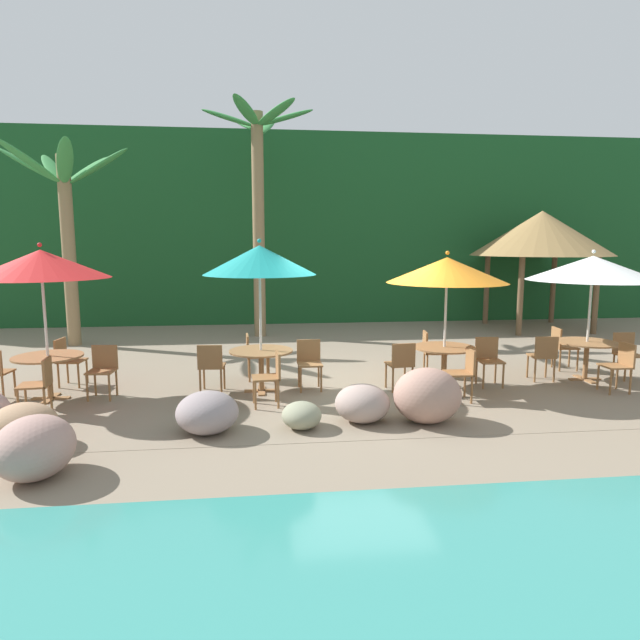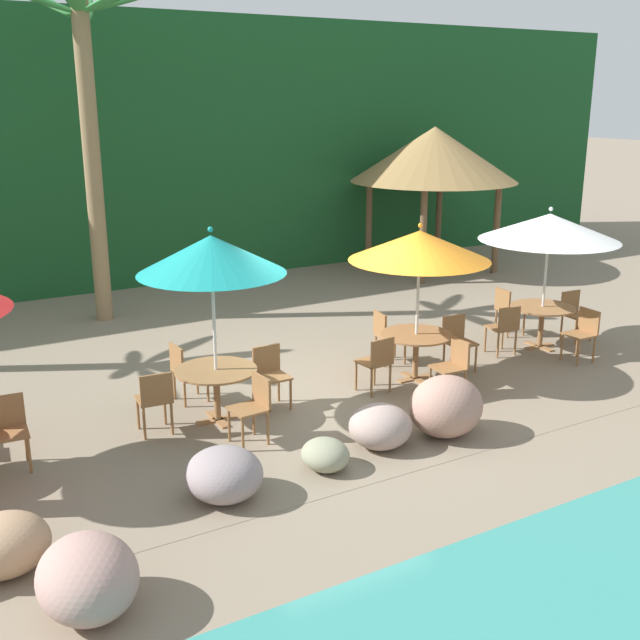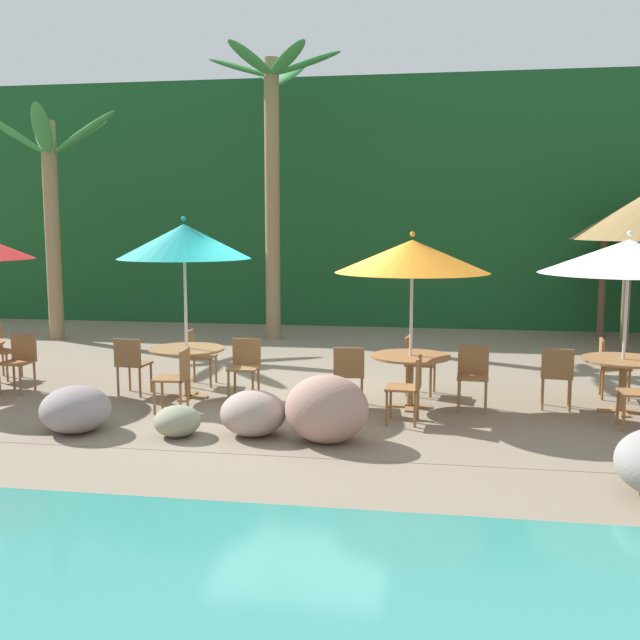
# 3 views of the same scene
# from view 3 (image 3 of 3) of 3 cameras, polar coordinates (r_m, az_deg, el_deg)

# --- Properties ---
(ground_plane) EXTENTS (120.00, 120.00, 0.00)m
(ground_plane) POSITION_cam_3_polar(r_m,az_deg,el_deg) (10.96, -1.28, -6.12)
(ground_plane) COLOR gray
(terrace_deck) EXTENTS (18.00, 5.20, 0.01)m
(terrace_deck) POSITION_cam_3_polar(r_m,az_deg,el_deg) (10.96, -1.28, -6.10)
(terrace_deck) COLOR gray
(terrace_deck) RESTS_ON ground
(foliage_backdrop) EXTENTS (28.00, 2.40, 6.00)m
(foliage_backdrop) POSITION_cam_3_polar(r_m,az_deg,el_deg) (19.57, 3.57, 8.72)
(foliage_backdrop) COLOR #194C23
(foliage_backdrop) RESTS_ON ground
(rock_seawall) EXTENTS (17.43, 3.18, 0.80)m
(rock_seawall) POSITION_cam_3_polar(r_m,az_deg,el_deg) (8.05, 4.85, -8.74)
(rock_seawall) COLOR gray
(rock_seawall) RESTS_ON ground
(chair_red_seaward) EXTENTS (0.45, 0.45, 0.87)m
(chair_red_seaward) POSITION_cam_3_polar(r_m,az_deg,el_deg) (12.30, -21.76, -2.72)
(chair_red_seaward) COLOR olive
(chair_red_seaward) RESTS_ON ground
(umbrella_teal) EXTENTS (1.92, 1.92, 2.65)m
(umbrella_teal) POSITION_cam_3_polar(r_m,az_deg,el_deg) (11.02, -10.24, 5.86)
(umbrella_teal) COLOR silver
(umbrella_teal) RESTS_ON ground
(dining_table_teal) EXTENTS (1.10, 1.10, 0.74)m
(dining_table_teal) POSITION_cam_3_polar(r_m,az_deg,el_deg) (11.19, -10.04, -2.73)
(dining_table_teal) COLOR olive
(dining_table_teal) RESTS_ON ground
(chair_teal_seaward) EXTENTS (0.43, 0.43, 0.87)m
(chair_teal_seaward) POSITION_cam_3_polar(r_m,az_deg,el_deg) (11.06, -5.69, -3.31)
(chair_teal_seaward) COLOR olive
(chair_teal_seaward) RESTS_ON ground
(chair_teal_inland) EXTENTS (0.45, 0.44, 0.87)m
(chair_teal_inland) POSITION_cam_3_polar(r_m,az_deg,el_deg) (12.04, -9.34, -2.48)
(chair_teal_inland) COLOR olive
(chair_teal_inland) RESTS_ON ground
(chair_teal_left) EXTENTS (0.45, 0.46, 0.87)m
(chair_teal_left) POSITION_cam_3_polar(r_m,az_deg,el_deg) (11.50, -14.09, -3.08)
(chair_teal_left) COLOR olive
(chair_teal_left) RESTS_ON ground
(chair_teal_right) EXTENTS (0.46, 0.45, 0.87)m
(chair_teal_right) POSITION_cam_3_polar(r_m,az_deg,el_deg) (10.39, -10.75, -4.12)
(chair_teal_right) COLOR olive
(chair_teal_right) RESTS_ON ground
(umbrella_orange) EXTENTS (2.12, 2.12, 2.44)m
(umbrella_orange) POSITION_cam_3_polar(r_m,az_deg,el_deg) (10.34, 6.99, 4.80)
(umbrella_orange) COLOR silver
(umbrella_orange) RESTS_ON ground
(dining_table_orange) EXTENTS (1.10, 1.10, 0.74)m
(dining_table_orange) POSITION_cam_3_polar(r_m,az_deg,el_deg) (10.52, 6.86, -3.33)
(dining_table_orange) COLOR olive
(dining_table_orange) RESTS_ON ground
(chair_orange_seaward) EXTENTS (0.44, 0.45, 0.87)m
(chair_orange_seaward) POSITION_cam_3_polar(r_m,az_deg,el_deg) (10.58, 11.49, -3.92)
(chair_orange_seaward) COLOR olive
(chair_orange_seaward) RESTS_ON ground
(chair_orange_inland) EXTENTS (0.48, 0.48, 0.87)m
(chair_orange_inland) POSITION_cam_3_polar(r_m,az_deg,el_deg) (11.37, 7.19, -3.03)
(chair_orange_inland) COLOR olive
(chair_orange_inland) RESTS_ON ground
(chair_orange_left) EXTENTS (0.46, 0.47, 0.87)m
(chair_orange_left) POSITION_cam_3_polar(r_m,az_deg,el_deg) (10.42, 2.21, -3.94)
(chair_orange_left) COLOR olive
(chair_orange_left) RESTS_ON ground
(chair_orange_right) EXTENTS (0.46, 0.45, 0.87)m
(chair_orange_right) POSITION_cam_3_polar(r_m,az_deg,el_deg) (9.70, 6.82, -4.86)
(chair_orange_right) COLOR olive
(chair_orange_right) RESTS_ON ground
(umbrella_white) EXTENTS (2.34, 2.34, 2.45)m
(umbrella_white) POSITION_cam_3_polar(r_m,az_deg,el_deg) (10.79, 22.32, 4.46)
(umbrella_white) COLOR silver
(umbrella_white) RESTS_ON ground
(dining_table_white) EXTENTS (1.10, 1.10, 0.74)m
(dining_table_white) POSITION_cam_3_polar(r_m,az_deg,el_deg) (10.96, 21.93, -3.39)
(dining_table_white) COLOR olive
(dining_table_white) RESTS_ON ground
(chair_white_inland) EXTENTS (0.47, 0.46, 0.87)m
(chair_white_inland) POSITION_cam_3_polar(r_m,az_deg,el_deg) (11.80, 21.01, -3.10)
(chair_white_inland) COLOR olive
(chair_white_inland) RESTS_ON ground
(chair_white_left) EXTENTS (0.46, 0.47, 0.87)m
(chair_white_left) POSITION_cam_3_polar(r_m,az_deg,el_deg) (10.82, 17.48, -3.87)
(chair_white_left) COLOR olive
(chair_white_left) RESTS_ON ground
(palm_tree_nearest) EXTENTS (3.20, 3.06, 4.91)m
(palm_tree_nearest) POSITION_cam_3_polar(r_m,az_deg,el_deg) (17.42, -19.80, 9.55)
(palm_tree_nearest) COLOR olive
(palm_tree_nearest) RESTS_ON ground
(palm_tree_second) EXTENTS (3.02, 2.92, 6.17)m
(palm_tree_second) POSITION_cam_3_polar(r_m,az_deg,el_deg) (16.59, -3.62, 12.77)
(palm_tree_second) COLOR olive
(palm_tree_second) RESTS_ON ground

